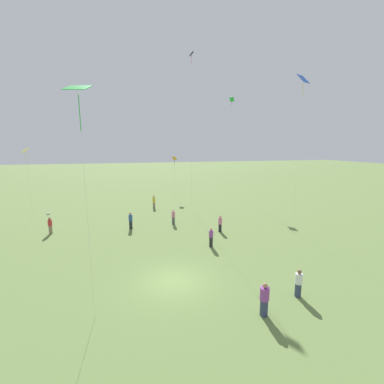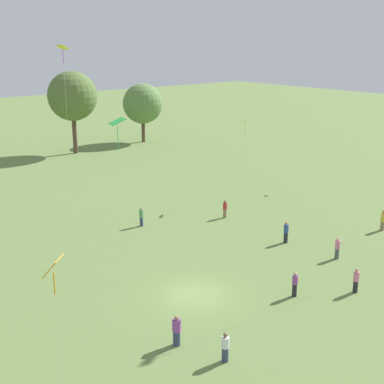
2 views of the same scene
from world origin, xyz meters
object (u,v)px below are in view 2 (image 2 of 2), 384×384
(person_1, at_px, (337,248))
(picnic_bag_0, at_px, (267,195))
(person_6, at_px, (225,347))
(kite_0, at_px, (64,66))
(person_7, at_px, (356,280))
(person_2, at_px, (225,209))
(person_10, at_px, (141,217))
(person_3, at_px, (177,331))
(kite_5, at_px, (246,124))
(kite_7, at_px, (117,128))
(person_5, at_px, (295,284))
(kite_9, at_px, (55,288))
(person_4, at_px, (383,220))
(person_0, at_px, (286,232))

(person_1, xyz_separation_m, picnic_bag_0, (7.88, 14.28, -0.73))
(person_6, height_order, kite_0, kite_0)
(person_7, bearing_deg, person_6, -108.33)
(person_2, relative_size, person_10, 0.96)
(person_3, relative_size, person_6, 1.08)
(kite_5, xyz_separation_m, kite_7, (-19.70, -8.68, 2.75))
(person_5, distance_m, kite_9, 21.68)
(person_5, distance_m, picnic_bag_0, 22.00)
(person_1, bearing_deg, person_4, -40.93)
(person_7, bearing_deg, kite_9, -97.48)
(person_3, xyz_separation_m, kite_5, (21.54, 16.81, 6.73))
(kite_0, distance_m, picnic_bag_0, 26.80)
(person_6, distance_m, kite_5, 29.14)
(person_4, bearing_deg, person_7, 57.78)
(person_1, height_order, kite_7, kite_7)
(person_2, xyz_separation_m, kite_7, (-14.19, -5.48, 9.51))
(person_3, height_order, kite_0, kite_0)
(kite_5, relative_size, kite_7, 0.75)
(person_0, bearing_deg, kite_5, -22.54)
(person_5, xyz_separation_m, person_10, (-0.13, 16.82, 0.04))
(kite_0, bearing_deg, person_0, -93.60)
(person_1, height_order, person_4, person_4)
(kite_0, relative_size, kite_5, 1.86)
(kite_5, height_order, kite_7, kite_7)
(person_10, xyz_separation_m, picnic_bag_0, (15.01, -0.63, -0.76))
(person_10, bearing_deg, person_7, -81.79)
(picnic_bag_0, bearing_deg, person_3, -146.47)
(person_1, distance_m, person_2, 12.01)
(kite_7, distance_m, kite_9, 19.25)
(person_7, relative_size, picnic_bag_0, 5.01)
(person_7, height_order, kite_9, kite_9)
(person_10, height_order, kite_0, kite_0)
(person_4, relative_size, kite_7, 0.16)
(person_10, height_order, picnic_bag_0, person_10)
(person_1, bearing_deg, person_2, 40.64)
(kite_7, bearing_deg, person_5, 99.22)
(person_10, bearing_deg, kite_5, -1.07)
(person_5, bearing_deg, person_10, 113.84)
(picnic_bag_0, bearing_deg, person_5, -132.58)
(person_3, bearing_deg, person_1, 19.20)
(person_10, bearing_deg, kite_9, -130.57)
(person_6, distance_m, picnic_bag_0, 29.56)
(person_3, bearing_deg, kite_5, 51.50)
(person_4, xyz_separation_m, picnic_bag_0, (-0.07, 13.06, -0.77))
(person_0, relative_size, kite_5, 0.21)
(person_5, bearing_deg, person_4, 35.22)
(person_7, relative_size, kite_7, 0.15)
(person_0, xyz_separation_m, kite_7, (-13.78, 2.04, 9.46))
(person_10, bearing_deg, kite_7, -132.82)
(person_2, height_order, person_4, person_4)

